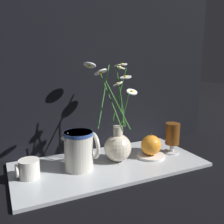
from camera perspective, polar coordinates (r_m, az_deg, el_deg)
name	(u,v)px	position (r m, az deg, el deg)	size (l,w,h in m)	color
ground_plane	(109,166)	(0.98, -0.66, -12.23)	(6.00, 6.00, 0.00)	black
shelf	(109,165)	(0.98, -0.66, -11.91)	(0.72, 0.34, 0.01)	#B2B7BC
backdrop_wall	(90,22)	(1.08, -5.11, 19.77)	(1.22, 0.02, 1.10)	black
vase_with_flowers	(118,142)	(0.97, 1.27, -6.96)	(0.20, 0.22, 0.38)	beige
yellow_mug	(28,169)	(0.90, -18.55, -12.21)	(0.08, 0.07, 0.06)	silver
ceramic_pitcher	(80,149)	(0.91, -7.33, -8.40)	(0.13, 0.10, 0.15)	beige
tea_glass	(172,135)	(1.09, 13.62, -5.19)	(0.06, 0.06, 0.13)	silver
saucer_plate	(151,156)	(1.05, 8.82, -9.84)	(0.11, 0.11, 0.01)	white
orange_fruit	(151,145)	(1.03, 8.91, -7.47)	(0.08, 0.08, 0.09)	orange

